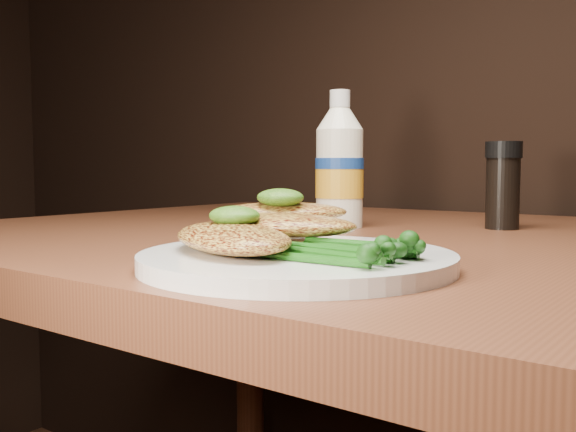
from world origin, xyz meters
The scene contains 9 objects.
plate centered at (0.02, 0.79, 0.76)m, with size 0.24×0.24×0.01m, color white.
chicken_front centered at (-0.02, 0.75, 0.77)m, with size 0.14×0.08×0.02m, color gold.
chicken_mid centered at (0.00, 0.80, 0.78)m, with size 0.12×0.06×0.02m, color gold.
chicken_back centered at (-0.03, 0.83, 0.79)m, with size 0.11×0.06×0.02m, color gold.
pesto_front centered at (-0.02, 0.76, 0.79)m, with size 0.04×0.04×0.02m, color black.
pesto_back centered at (-0.02, 0.82, 0.80)m, with size 0.04×0.04×0.02m, color black.
broccolini_bundle centered at (0.07, 0.78, 0.77)m, with size 0.12×0.09×0.02m, color #195512, non-canonical shape.
mayo_bottle centered at (-0.13, 1.09, 0.84)m, with size 0.06×0.06×0.17m, color white, non-canonical shape.
pepper_grinder centered at (0.04, 1.19, 0.80)m, with size 0.04×0.04×0.11m, color black, non-canonical shape.
Camera 1 is at (0.31, 0.39, 0.83)m, focal length 39.87 mm.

